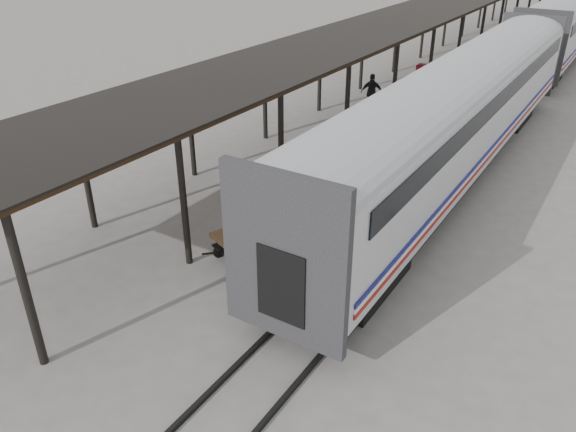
{
  "coord_description": "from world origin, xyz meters",
  "views": [
    {
      "loc": [
        8.59,
        -12.27,
        9.0
      ],
      "look_at": [
        1.26,
        -0.68,
        1.7
      ],
      "focal_mm": 35.0,
      "sensor_mm": 36.0,
      "label": 1
    }
  ],
  "objects_px": {
    "pedestrian": "(372,92)",
    "baggage_cart": "(254,235)",
    "luggage_tug": "(422,79)",
    "porter": "(247,216)"
  },
  "relations": [
    {
      "from": "pedestrian",
      "to": "baggage_cart",
      "type": "bearing_deg",
      "value": 81.02
    },
    {
      "from": "luggage_tug",
      "to": "pedestrian",
      "type": "bearing_deg",
      "value": -100.68
    },
    {
      "from": "luggage_tug",
      "to": "porter",
      "type": "distance_m",
      "value": 21.0
    },
    {
      "from": "baggage_cart",
      "to": "porter",
      "type": "relative_size",
      "value": 1.7
    },
    {
      "from": "baggage_cart",
      "to": "porter",
      "type": "distance_m",
      "value": 1.22
    },
    {
      "from": "baggage_cart",
      "to": "pedestrian",
      "type": "bearing_deg",
      "value": 121.6
    },
    {
      "from": "baggage_cart",
      "to": "pedestrian",
      "type": "height_order",
      "value": "pedestrian"
    },
    {
      "from": "baggage_cart",
      "to": "pedestrian",
      "type": "xyz_separation_m",
      "value": [
        -3.13,
        15.0,
        0.32
      ]
    },
    {
      "from": "baggage_cart",
      "to": "luggage_tug",
      "type": "xyz_separation_m",
      "value": [
        -2.28,
        20.17,
        0.0
      ]
    },
    {
      "from": "luggage_tug",
      "to": "porter",
      "type": "height_order",
      "value": "porter"
    }
  ]
}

